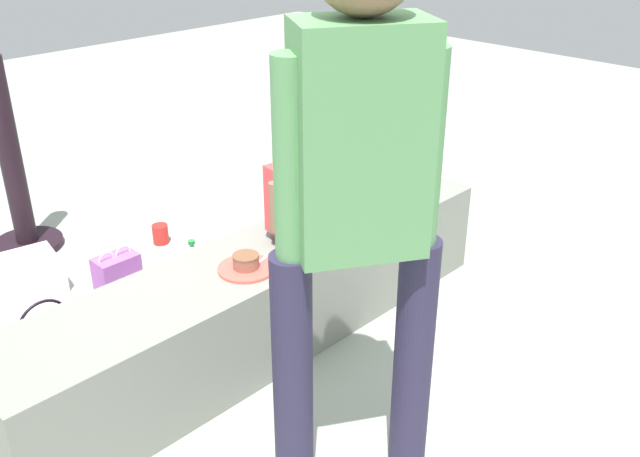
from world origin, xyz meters
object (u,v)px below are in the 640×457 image
object	(u,v)px
handbag_black_leather	(49,346)
water_bottle_near_gift	(193,264)
party_cup_red	(160,234)
cake_box_white	(29,273)
child_seated	(298,191)
adult_standing	(359,179)
cake_plate	(246,265)
gift_bag	(119,282)

from	to	relation	value
handbag_black_leather	water_bottle_near_gift	bearing A→B (deg)	10.26
party_cup_red	cake_box_white	size ratio (longest dim) A/B	0.34
cake_box_white	party_cup_red	bearing A→B (deg)	-5.38
child_seated	handbag_black_leather	xyz separation A→B (m)	(-0.93, 0.47, -0.52)
adult_standing	cake_plate	world-z (taller)	adult_standing
water_bottle_near_gift	handbag_black_leather	bearing A→B (deg)	-169.74
handbag_black_leather	child_seated	bearing A→B (deg)	-26.70
child_seated	party_cup_red	distance (m)	1.25
gift_bag	party_cup_red	size ratio (longest dim) A/B	2.88
water_bottle_near_gift	cake_box_white	bearing A→B (deg)	135.79
cake_plate	gift_bag	world-z (taller)	cake_plate
child_seated	cake_box_white	bearing A→B (deg)	120.45
gift_bag	adult_standing	bearing A→B (deg)	-89.71
handbag_black_leather	gift_bag	bearing A→B (deg)	25.72
cake_box_white	handbag_black_leather	size ratio (longest dim) A/B	0.95
gift_bag	cake_box_white	xyz separation A→B (m)	(-0.20, 0.48, -0.06)
cake_plate	party_cup_red	bearing A→B (deg)	73.24
gift_bag	cake_plate	bearing A→B (deg)	-78.34
cake_box_white	gift_bag	bearing A→B (deg)	-67.15
cake_plate	child_seated	bearing A→B (deg)	9.25
child_seated	handbag_black_leather	world-z (taller)	child_seated
adult_standing	handbag_black_leather	distance (m)	1.58
gift_bag	cake_box_white	size ratio (longest dim) A/B	0.97
cake_plate	party_cup_red	world-z (taller)	cake_plate
water_bottle_near_gift	adult_standing	bearing A→B (deg)	-104.80
cake_plate	cake_box_white	xyz separation A→B (m)	(-0.36, 1.22, -0.38)
cake_box_white	handbag_black_leather	xyz separation A→B (m)	(-0.24, -0.70, 0.05)
cake_plate	gift_bag	xyz separation A→B (m)	(-0.15, 0.73, -0.32)
child_seated	handbag_black_leather	size ratio (longest dim) A/B	1.47
child_seated	gift_bag	xyz separation A→B (m)	(-0.48, 0.68, -0.51)
child_seated	adult_standing	bearing A→B (deg)	-122.73
cake_box_white	water_bottle_near_gift	bearing A→B (deg)	-44.21
cake_plate	adult_standing	bearing A→B (deg)	-101.94
water_bottle_near_gift	cake_plate	bearing A→B (deg)	-107.66
child_seated	water_bottle_near_gift	size ratio (longest dim) A/B	2.03
cake_plate	cake_box_white	distance (m)	1.33
cake_box_white	handbag_black_leather	bearing A→B (deg)	-109.08
cake_plate	handbag_black_leather	size ratio (longest dim) A/B	0.68
child_seated	adult_standing	distance (m)	0.96
party_cup_red	handbag_black_leather	size ratio (longest dim) A/B	0.32
child_seated	cake_box_white	xyz separation A→B (m)	(-0.68, 1.16, -0.57)
water_bottle_near_gift	cake_box_white	xyz separation A→B (m)	(-0.57, 0.55, -0.04)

